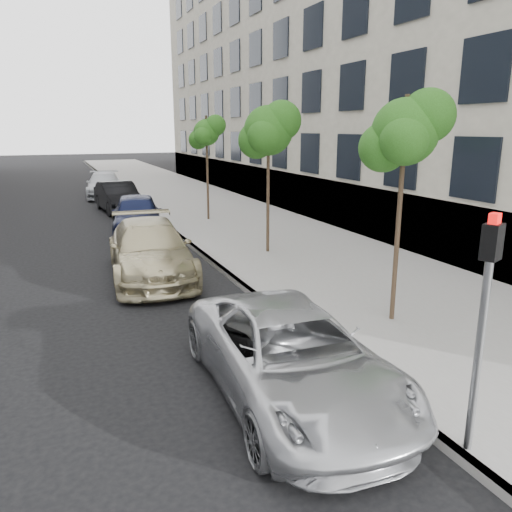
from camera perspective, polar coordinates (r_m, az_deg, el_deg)
ground at (r=8.40m, az=3.62°, el=-14.61°), size 160.00×160.00×0.00m
sidewalk at (r=31.75m, az=-8.70°, el=7.02°), size 6.40×72.00×0.14m
curb at (r=31.15m, az=-14.31°, el=6.60°), size 0.15×72.00×0.14m
tree_near at (r=10.38m, az=16.77°, el=13.40°), size 1.66×1.46×4.68m
tree_mid at (r=15.96m, az=1.51°, el=14.16°), size 1.84×1.64×4.77m
tree_far at (r=22.06m, az=-5.62°, el=13.84°), size 1.51×1.31×4.49m
signal_pole at (r=6.46m, az=24.62°, el=-5.38°), size 0.29×0.26×3.01m
minivan at (r=7.80m, az=4.05°, el=-11.31°), size 2.54×5.09×1.38m
suv at (r=14.26m, az=-12.00°, el=0.71°), size 2.64×5.49×1.54m
sedan_blue at (r=20.19m, az=-13.44°, el=4.66°), size 2.55×4.86×1.58m
sedan_black at (r=25.87m, az=-15.47°, el=6.51°), size 1.97×4.63×1.49m
sedan_rear at (r=31.80m, az=-16.93°, el=7.77°), size 2.61×5.22×1.46m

